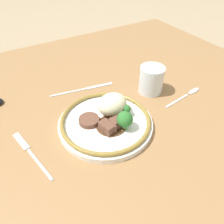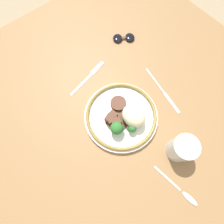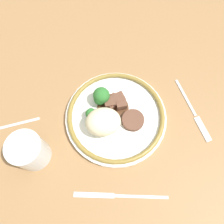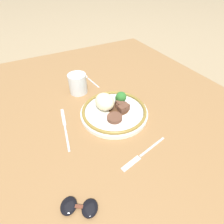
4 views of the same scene
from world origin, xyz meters
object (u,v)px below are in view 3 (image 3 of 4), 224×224
Objects in this scene: plate at (113,116)px; fork at (195,115)px; knife at (117,196)px; juice_glass at (30,151)px.

fork is (-0.22, 0.02, -0.02)m from plate.
plate is 1.39× the size of fork.
plate is at bearing -85.85° from knife.
fork is 0.87× the size of knife.
knife is at bearing 146.67° from juice_glass.
fork is 0.30m from knife.
knife is (0.02, 0.19, -0.02)m from plate.
plate is at bearing -107.38° from fork.
plate is 2.94× the size of juice_glass.
juice_glass reaches higher than fork.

